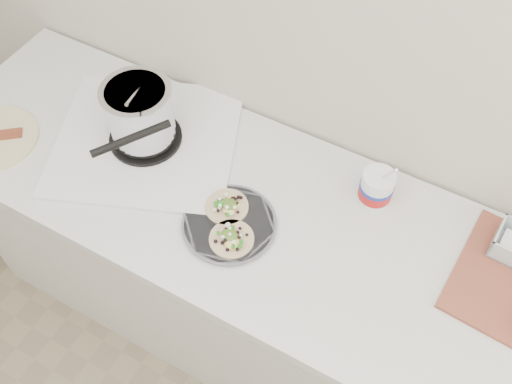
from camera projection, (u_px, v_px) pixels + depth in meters
The scene contains 4 objects.
counter at pixel (297, 296), 1.96m from camera, with size 2.44×0.66×0.90m.
stove at pixel (142, 123), 1.70m from camera, with size 0.70×0.68×0.26m.
taco_plate at pixel (229, 222), 1.58m from camera, with size 0.27×0.27×0.04m.
tub at pixel (378, 187), 1.59m from camera, with size 0.10×0.10×0.22m.
Camera 1 is at (0.28, 0.62, 2.25)m, focal length 40.00 mm.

